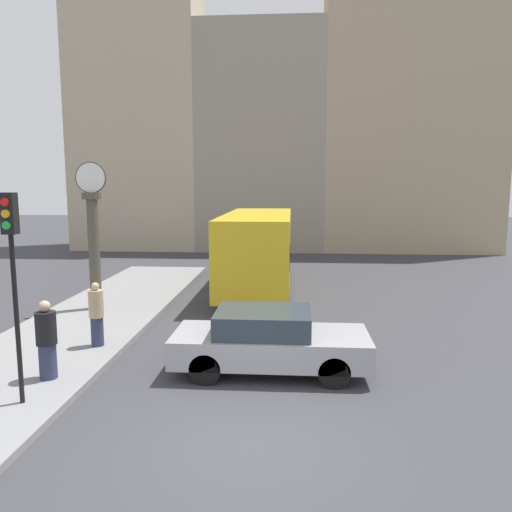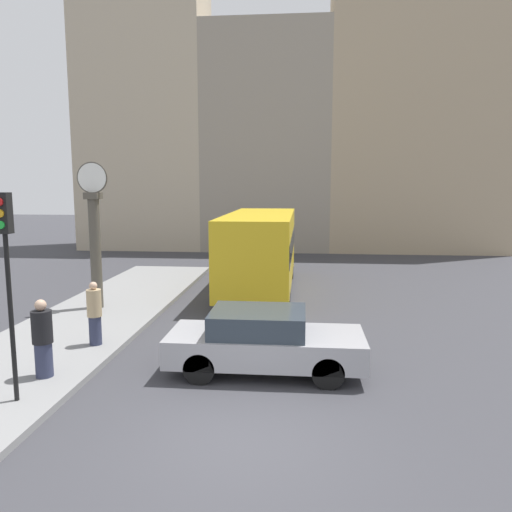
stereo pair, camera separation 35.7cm
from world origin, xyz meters
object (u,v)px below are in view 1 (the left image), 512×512
(bus_distant, at_px, (258,247))
(pedestrian_black_jacket, at_px, (47,341))
(traffic_light_near, at_px, (12,255))
(street_clock, at_px, (94,239))
(pedestrian_tan_coat, at_px, (97,315))
(sedan_car, at_px, (269,341))

(bus_distant, height_order, pedestrian_black_jacket, bus_distant)
(traffic_light_near, bearing_deg, street_clock, 101.06)
(street_clock, distance_m, pedestrian_tan_coat, 4.42)
(sedan_car, relative_size, bus_distant, 0.52)
(street_clock, bearing_deg, bus_distant, 37.77)
(bus_distant, bearing_deg, street_clock, -142.23)
(traffic_light_near, bearing_deg, sedan_car, 26.58)
(street_clock, distance_m, pedestrian_black_jacket, 6.40)
(pedestrian_tan_coat, bearing_deg, bus_distant, 65.09)
(pedestrian_tan_coat, bearing_deg, traffic_light_near, -92.18)
(sedan_car, distance_m, bus_distant, 9.11)
(sedan_car, bearing_deg, pedestrian_black_jacket, -166.85)
(bus_distant, xyz_separation_m, traffic_light_near, (-3.79, -11.34, 1.24))
(street_clock, relative_size, pedestrian_tan_coat, 2.92)
(traffic_light_near, bearing_deg, bus_distant, 71.50)
(pedestrian_black_jacket, bearing_deg, sedan_car, 13.15)
(sedan_car, height_order, pedestrian_black_jacket, pedestrian_black_jacket)
(traffic_light_near, relative_size, pedestrian_black_jacket, 2.34)
(bus_distant, bearing_deg, pedestrian_black_jacket, -110.96)
(traffic_light_near, bearing_deg, pedestrian_tan_coat, 87.82)
(bus_distant, distance_m, pedestrian_tan_coat, 8.73)
(sedan_car, bearing_deg, bus_distant, 95.47)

